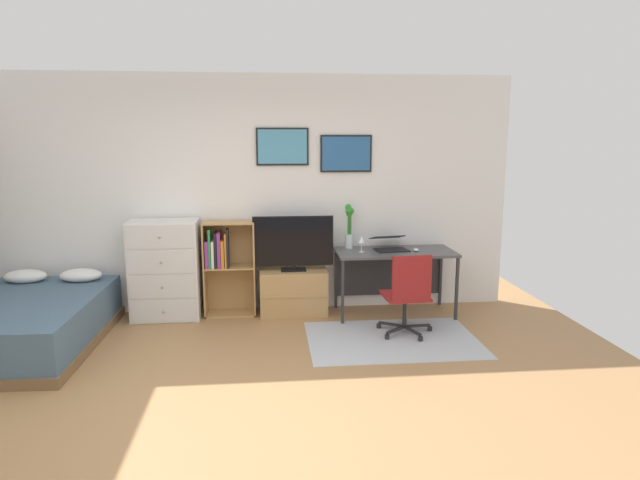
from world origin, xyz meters
TOP-DOWN VIEW (x-y plane):
  - ground_plane at (0.00, 0.00)m, footprint 7.20×7.20m
  - wall_back_with_posters at (0.01, 2.43)m, footprint 6.12×0.09m
  - area_rug at (1.46, 1.24)m, footprint 1.70×1.20m
  - bed at (-2.09, 1.40)m, footprint 1.36×1.98m
  - dresser at (-0.90, 2.15)m, footprint 0.75×0.46m
  - bookshelf at (-0.25, 2.22)m, footprint 0.57×0.30m
  - tv_stand at (0.52, 2.17)m, footprint 0.76×0.41m
  - television at (0.52, 2.15)m, footprint 0.90×0.16m
  - desk at (1.66, 2.14)m, footprint 1.33×0.63m
  - office_chair at (1.63, 1.34)m, footprint 0.56×0.58m
  - laptop at (1.62, 2.14)m, footprint 0.42×0.44m
  - computer_mouse at (1.89, 2.01)m, footprint 0.06×0.10m
  - bamboo_vase at (1.17, 2.26)m, footprint 0.10×0.09m
  - wine_glass at (1.27, 2.03)m, footprint 0.07×0.07m

SIDE VIEW (x-z plane):
  - ground_plane at x=0.00m, z-range 0.00..0.00m
  - area_rug at x=1.46m, z-range 0.00..0.01m
  - bed at x=-2.09m, z-range -0.06..0.54m
  - tv_stand at x=0.52m, z-range 0.00..0.52m
  - office_chair at x=1.63m, z-range 0.03..0.89m
  - dresser at x=-0.90m, z-range 0.00..1.11m
  - desk at x=1.66m, z-range 0.24..0.98m
  - bookshelf at x=-0.25m, z-range 0.08..1.16m
  - computer_mouse at x=1.89m, z-range 0.74..0.77m
  - laptop at x=1.62m, z-range 0.72..0.88m
  - television at x=0.52m, z-range 0.52..1.14m
  - wine_glass at x=1.27m, z-range 0.78..0.96m
  - bamboo_vase at x=1.17m, z-range 0.76..1.28m
  - wall_back_with_posters at x=0.01m, z-range 0.01..2.71m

